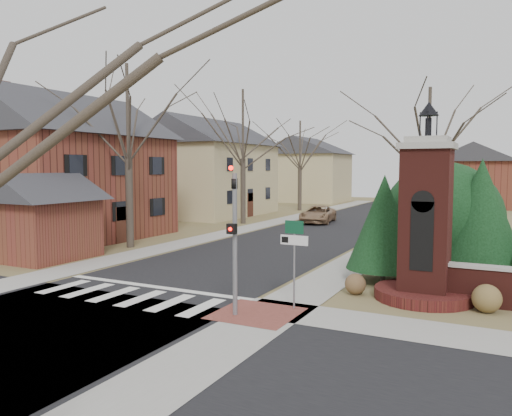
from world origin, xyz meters
The scene contains 27 objects.
ground centered at (0.00, 0.00, 0.00)m, with size 120.00×120.00×0.00m, color brown.
main_street centered at (0.00, 22.00, 0.01)m, with size 8.00×70.00×0.01m, color black.
cross_street centered at (0.00, -3.00, 0.01)m, with size 120.00×8.00×0.01m, color black.
crosswalk_zone centered at (0.00, 0.80, 0.01)m, with size 8.00×2.20×0.02m, color silver.
stop_bar centered at (0.00, 2.30, 0.01)m, with size 8.00×0.35×0.02m, color silver.
sidewalk_right_main centered at (5.20, 22.00, 0.01)m, with size 2.00×60.00×0.02m, color gray.
sidewalk_left centered at (-5.20, 22.00, 0.01)m, with size 2.00×60.00×0.02m, color gray.
curb_apron centered at (4.80, 1.00, 0.01)m, with size 2.40×2.40×0.02m, color brown.
traffic_signal_pole centered at (4.30, 0.57, 2.59)m, with size 0.28×0.41×4.50m.
sign_post centered at (5.59, 1.99, 1.95)m, with size 0.90×0.07×2.75m.
brick_gate_monument centered at (9.00, 4.99, 2.17)m, with size 3.20×3.20×6.47m.
house_brick_left centered at (-13.01, 9.99, 4.66)m, with size 9.80×11.80×9.42m.
house_stucco_left centered at (-13.50, 27.00, 4.59)m, with size 9.80×12.80×9.28m.
garage_left centered at (-8.52, 4.49, 2.24)m, with size 4.80×4.80×4.29m.
house_distant_left centered at (-12.01, 48.00, 4.25)m, with size 10.80×8.80×8.53m.
house_distant_right centered at (7.99, 47.99, 3.65)m, with size 8.80×8.80×7.30m.
evergreen_near centered at (7.20, 7.00, 2.30)m, with size 2.80×2.80×4.10m.
evergreen_mid centered at (10.50, 8.20, 2.60)m, with size 3.40×3.40×4.70m.
evergreen_mass centered at (9.00, 9.50, 2.40)m, with size 4.80×4.80×4.80m, color black.
bare_tree_0 centered at (-7.00, 9.00, 7.70)m, with size 8.05×8.05×11.15m.
bare_tree_1 centered at (-7.00, 22.00, 8.03)m, with size 8.40×8.40×11.64m.
bare_tree_2 centered at (-7.50, 35.00, 7.03)m, with size 7.35×7.35×10.19m.
bare_tree_3 centered at (7.50, 16.00, 6.69)m, with size 7.00×7.00×9.70m.
pickup_truck centered at (-1.97, 25.09, 0.67)m, with size 2.23×4.83×1.34m, color #967352.
distant_car centered at (3.40, 45.37, 0.73)m, with size 1.54×4.42×1.46m, color #313338.
dry_shrub_left centered at (6.80, 4.60, 0.36)m, with size 0.72×0.72×0.72m, color brown.
dry_shrub_right centered at (10.92, 4.28, 0.43)m, with size 0.86×0.86×0.86m, color brown.
Camera 1 is at (11.39, -12.00, 4.37)m, focal length 35.00 mm.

